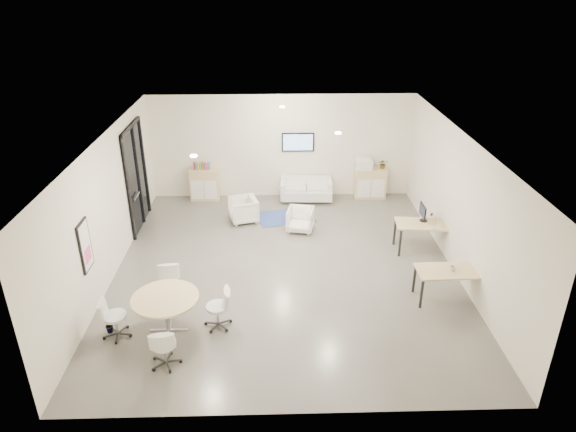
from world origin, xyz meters
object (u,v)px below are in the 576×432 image
at_px(sideboard_left, 205,184).
at_px(armchair_right, 300,219).
at_px(round_table, 165,301).
at_px(armchair_left, 243,209).
at_px(loveseat, 306,190).
at_px(desk_rear, 425,226).
at_px(desk_front, 450,273).
at_px(sideboard_right, 370,183).

xyz_separation_m(sideboard_left, armchair_right, (2.85, -2.25, -0.14)).
height_order(armchair_right, round_table, round_table).
bearing_deg(armchair_left, armchair_right, 52.56).
relative_size(loveseat, desk_rear, 1.07).
height_order(armchair_left, desk_front, armchair_left).
relative_size(sideboard_right, desk_rear, 0.64).
distance_m(sideboard_right, loveseat, 2.02).
bearing_deg(loveseat, desk_rear, -47.48).
bearing_deg(armchair_left, desk_front, 33.19).
bearing_deg(sideboard_right, loveseat, -175.99).
height_order(desk_rear, desk_front, desk_rear).
bearing_deg(sideboard_right, armchair_left, -157.49).
distance_m(sideboard_right, armchair_left, 4.20).
bearing_deg(sideboard_left, armchair_left, -51.80).
xyz_separation_m(sideboard_left, loveseat, (3.14, -0.14, -0.17)).
distance_m(desk_front, round_table, 5.88).
xyz_separation_m(armchair_right, desk_front, (2.99, -3.38, 0.30)).
distance_m(armchair_left, round_table, 5.11).
bearing_deg(sideboard_left, round_table, -89.71).
bearing_deg(round_table, loveseat, 64.16).
xyz_separation_m(sideboard_right, round_table, (-5.11, -6.55, 0.23)).
relative_size(armchair_left, desk_rear, 0.51).
height_order(loveseat, desk_front, desk_front).
distance_m(sideboard_left, round_table, 6.56).
distance_m(armchair_right, desk_rear, 3.29).
bearing_deg(round_table, desk_front, 9.06).
distance_m(sideboard_left, loveseat, 3.15).
bearing_deg(desk_front, round_table, -172.16).
height_order(sideboard_left, round_table, sideboard_left).
relative_size(sideboard_left, desk_front, 0.70).
height_order(sideboard_right, armchair_left, sideboard_right).
bearing_deg(loveseat, armchair_left, -139.50).
bearing_deg(desk_rear, desk_front, -85.85).
bearing_deg(armchair_right, armchair_left, 169.98).
distance_m(sideboard_left, sideboard_right, 5.14).
bearing_deg(round_table, sideboard_right, 52.05).
relative_size(sideboard_right, armchair_right, 1.35).
xyz_separation_m(desk_front, round_table, (-5.81, -0.93, 0.06)).
bearing_deg(desk_rear, armchair_right, 164.60).
height_order(sideboard_left, armchair_left, sideboard_left).
bearing_deg(armchair_left, round_table, -29.52).
bearing_deg(armchair_right, round_table, -111.30).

